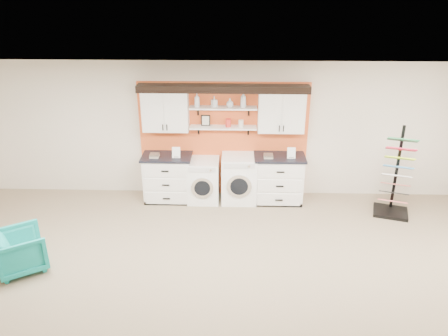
{
  "coord_description": "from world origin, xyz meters",
  "views": [
    {
      "loc": [
        0.26,
        -4.42,
        4.27
      ],
      "look_at": [
        0.06,
        2.3,
        1.31
      ],
      "focal_mm": 35.0,
      "sensor_mm": 36.0,
      "label": 1
    }
  ],
  "objects_px": {
    "sample_rack": "(394,188)",
    "dryer": "(239,178)",
    "base_cabinet_right": "(278,179)",
    "armchair": "(21,251)",
    "base_cabinet_left": "(168,178)",
    "washer": "(203,180)"
  },
  "relations": [
    {
      "from": "base_cabinet_right",
      "to": "washer",
      "type": "relative_size",
      "value": 1.15
    },
    {
      "from": "sample_rack",
      "to": "base_cabinet_right",
      "type": "bearing_deg",
      "value": -175.12
    },
    {
      "from": "base_cabinet_left",
      "to": "sample_rack",
      "type": "xyz_separation_m",
      "value": [
        4.44,
        -0.46,
        0.06
      ]
    },
    {
      "from": "washer",
      "to": "armchair",
      "type": "relative_size",
      "value": 1.22
    },
    {
      "from": "sample_rack",
      "to": "dryer",
      "type": "bearing_deg",
      "value": -171.92
    },
    {
      "from": "base_cabinet_left",
      "to": "dryer",
      "type": "height_order",
      "value": "dryer"
    },
    {
      "from": "base_cabinet_right",
      "to": "sample_rack",
      "type": "height_order",
      "value": "sample_rack"
    },
    {
      "from": "sample_rack",
      "to": "armchair",
      "type": "bearing_deg",
      "value": -146.16
    },
    {
      "from": "base_cabinet_right",
      "to": "washer",
      "type": "xyz_separation_m",
      "value": [
        -1.53,
        -0.0,
        -0.05
      ]
    },
    {
      "from": "washer",
      "to": "sample_rack",
      "type": "height_order",
      "value": "sample_rack"
    },
    {
      "from": "base_cabinet_right",
      "to": "armchair",
      "type": "xyz_separation_m",
      "value": [
        -4.23,
        -2.43,
        -0.17
      ]
    },
    {
      "from": "base_cabinet_left",
      "to": "washer",
      "type": "height_order",
      "value": "base_cabinet_left"
    },
    {
      "from": "base_cabinet_right",
      "to": "armchair",
      "type": "bearing_deg",
      "value": -150.14
    },
    {
      "from": "armchair",
      "to": "dryer",
      "type": "bearing_deg",
      "value": -87.44
    },
    {
      "from": "base_cabinet_left",
      "to": "base_cabinet_right",
      "type": "xyz_separation_m",
      "value": [
        2.26,
        -0.0,
        0.01
      ]
    },
    {
      "from": "dryer",
      "to": "base_cabinet_right",
      "type": "bearing_deg",
      "value": 0.24
    },
    {
      "from": "dryer",
      "to": "sample_rack",
      "type": "height_order",
      "value": "sample_rack"
    },
    {
      "from": "dryer",
      "to": "sample_rack",
      "type": "bearing_deg",
      "value": -8.69
    },
    {
      "from": "base_cabinet_left",
      "to": "sample_rack",
      "type": "height_order",
      "value": "sample_rack"
    },
    {
      "from": "washer",
      "to": "sample_rack",
      "type": "bearing_deg",
      "value": -7.0
    },
    {
      "from": "armchair",
      "to": "sample_rack",
      "type": "bearing_deg",
      "value": -105.64
    },
    {
      "from": "base_cabinet_right",
      "to": "sample_rack",
      "type": "distance_m",
      "value": 2.23
    }
  ]
}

